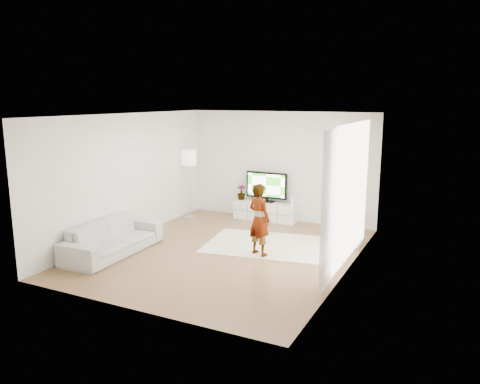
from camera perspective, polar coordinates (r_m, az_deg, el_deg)
The scene contains 17 objects.
floor at distance 9.76m, azimuth -1.72°, elevation -7.30°, with size 6.00×6.00×0.00m, color olive.
ceiling at distance 9.25m, azimuth -1.82°, elevation 9.36°, with size 6.00×6.00×0.00m, color white.
wall_left at distance 10.80m, azimuth -13.56°, elevation 1.87°, with size 0.02×6.00×2.80m, color white.
wall_right at distance 8.54m, azimuth 13.20°, elevation -0.58°, with size 0.02×6.00×2.80m, color white.
wall_back at distance 12.10m, azimuth 4.95°, elevation 3.14°, with size 5.00×0.02×2.80m, color white.
wall_front at distance 6.97m, azimuth -13.49°, elevation -3.27°, with size 5.00×0.02×2.80m, color white.
window at distance 8.82m, azimuth 13.54°, elevation 0.11°, with size 0.01×2.60×2.50m, color white.
curtain_near at distance 7.63m, azimuth 10.71°, elevation -2.28°, with size 0.04×0.70×2.60m, color white.
curtain_far at distance 10.10m, azimuth 14.74°, elevation 0.89°, with size 0.04×0.70×2.60m, color white.
media_console at distance 12.22m, azimuth 3.17°, elevation -2.31°, with size 1.68×0.48×0.47m.
television at distance 12.10m, azimuth 3.25°, elevation 0.76°, with size 1.12×0.22×0.78m.
game_console at distance 11.87m, azimuth 6.46°, elevation -1.02°, with size 0.07×0.17×0.23m.
potted_plant at distance 12.41m, azimuth 0.15°, elevation -0.04°, with size 0.22×0.22×0.39m, color #3F7238.
rug at distance 10.21m, azimuth 3.40°, elevation -6.42°, with size 2.61×1.88×0.01m, color #F3E4CF.
player at distance 9.36m, azimuth 2.37°, elevation -3.37°, with size 0.53×0.35×1.46m, color #334772.
sofa at distance 9.89m, azimuth -15.20°, elevation -5.41°, with size 2.29×0.89×0.67m, color #A8A8A4.
floor_lamp at distance 12.27m, azimuth -6.24°, elevation 3.81°, with size 0.40×0.40×1.80m.
Camera 1 is at (4.37, -8.15, 3.12)m, focal length 35.00 mm.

